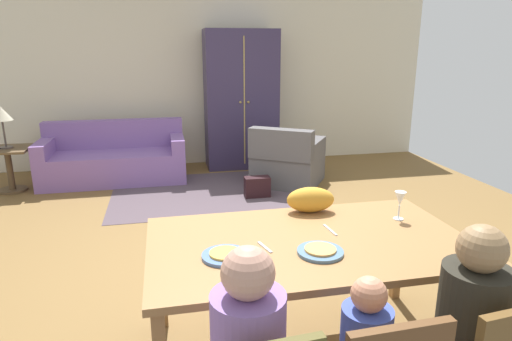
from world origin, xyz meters
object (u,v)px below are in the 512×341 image
at_px(plate_near_man, 225,256).
at_px(armoire, 241,100).
at_px(couch, 115,159).
at_px(side_table, 9,163).
at_px(wine_glass, 400,200).
at_px(dining_table, 309,250).
at_px(armchair, 287,162).
at_px(cat, 311,200).
at_px(table_lamp, 1,115).
at_px(handbag, 257,187).
at_px(plate_near_child, 320,252).

xyz_separation_m(plate_near_man, armoire, (0.92, 4.66, 0.28)).
bearing_deg(couch, side_table, -168.68).
height_order(wine_glass, couch, wine_glass).
distance_m(dining_table, couch, 4.41).
xyz_separation_m(couch, armchair, (2.35, -0.70, 0.02)).
bearing_deg(dining_table, plate_near_man, -166.63).
xyz_separation_m(couch, armoire, (1.90, 0.41, 0.75)).
bearing_deg(plate_near_man, armoire, 78.87).
distance_m(plate_near_man, wine_glass, 1.21).
distance_m(cat, table_lamp, 4.53).
xyz_separation_m(plate_near_man, table_lamp, (-2.28, 3.99, 0.24)).
distance_m(side_table, handbag, 3.25).
distance_m(dining_table, handbag, 3.04).
xyz_separation_m(dining_table, armoire, (0.41, 4.54, 0.35)).
xyz_separation_m(dining_table, cat, (0.15, 0.43, 0.15)).
distance_m(couch, armoire, 2.09).
height_order(couch, armchair, same).
bearing_deg(plate_near_child, plate_near_man, 173.22).
relative_size(cat, table_lamp, 0.59).
distance_m(plate_near_child, table_lamp, 4.92).
bearing_deg(plate_near_child, cat, 76.17).
height_order(armchair, armoire, armoire).
bearing_deg(dining_table, table_lamp, 125.72).
xyz_separation_m(plate_near_child, armoire, (0.41, 4.72, 0.28)).
relative_size(armchair, side_table, 2.05).
bearing_deg(side_table, cat, -49.56).
relative_size(wine_glass, armoire, 0.09).
bearing_deg(armchair, couch, 163.30).
relative_size(plate_near_man, table_lamp, 0.46).
height_order(plate_near_child, side_table, plate_near_child).
relative_size(wine_glass, table_lamp, 0.34).
bearing_deg(cat, side_table, 137.60).
xyz_separation_m(plate_near_child, couch, (-1.49, 4.31, -0.47)).
bearing_deg(handbag, plate_near_child, -96.01).
bearing_deg(cat, armoire, 93.51).
bearing_deg(side_table, plate_near_child, -55.50).
distance_m(plate_near_man, armchair, 3.83).
height_order(side_table, table_lamp, table_lamp).
bearing_deg(side_table, couch, 11.32).
height_order(couch, side_table, couch).
relative_size(side_table, handbag, 1.81).
xyz_separation_m(plate_near_child, table_lamp, (-2.79, 4.05, 0.24)).
distance_m(armchair, armoire, 1.40).
height_order(cat, armoire, armoire).
distance_m(plate_near_child, side_table, 4.93).
relative_size(dining_table, plate_near_child, 7.34).
xyz_separation_m(armchair, table_lamp, (-3.64, 0.45, 0.69)).
bearing_deg(armoire, plate_near_man, -101.13).
bearing_deg(handbag, cat, -94.10).
relative_size(couch, armoire, 0.93).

